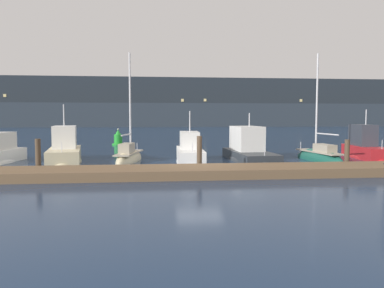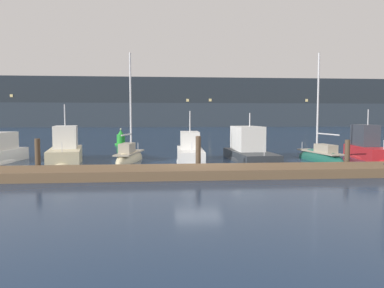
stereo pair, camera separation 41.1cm
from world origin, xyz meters
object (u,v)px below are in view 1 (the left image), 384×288
Objects in this scene: motorboat_berth_8 at (365,152)px; channel_buoy at (118,139)px; sailboat_berth_7 at (319,159)px; sailboat_berth_4 at (129,159)px; motorboat_berth_5 at (190,156)px; motorboat_berth_6 at (249,155)px; motorboat_berth_3 at (65,155)px.

motorboat_berth_8 is 3.45× the size of channel_buoy.
sailboat_berth_7 is at bearing -46.66° from channel_buoy.
motorboat_berth_8 is (16.56, 0.05, 0.35)m from sailboat_berth_4.
sailboat_berth_7 is at bearing -2.76° from motorboat_berth_5.
motorboat_berth_6 is at bearing -55.96° from channel_buoy.
sailboat_berth_4 is 1.32× the size of motorboat_berth_5.
sailboat_berth_4 is 1.00× the size of sailboat_berth_7.
sailboat_berth_7 is at bearing -4.89° from motorboat_berth_3.
motorboat_berth_3 is 0.83× the size of sailboat_berth_4.
sailboat_berth_7 is 21.30m from channel_buoy.
motorboat_berth_6 is 17.84m from channel_buoy.
sailboat_berth_7 reaches higher than motorboat_berth_8.
motorboat_berth_8 is (8.56, 0.48, 0.08)m from motorboat_berth_6.
motorboat_berth_6 is 4.07× the size of channel_buoy.
sailboat_berth_4 reaches higher than motorboat_berth_3.
motorboat_berth_8 reaches higher than motorboat_berth_5.
channel_buoy is at bearing 81.01° from motorboat_berth_3.
sailboat_berth_4 is 12.69m from sailboat_berth_7.
motorboat_berth_3 reaches higher than motorboat_berth_6.
channel_buoy is at bearing 142.36° from motorboat_berth_8.
motorboat_berth_3 is 0.83× the size of sailboat_berth_7.
motorboat_berth_5 is 1.02× the size of motorboat_berth_8.
channel_buoy is (-1.98, 14.35, 0.50)m from sailboat_berth_4.
sailboat_berth_7 reaches higher than motorboat_berth_3.
motorboat_berth_8 is (3.93, 1.19, 0.36)m from sailboat_berth_7.
sailboat_berth_7 is (12.64, -1.14, -0.01)m from sailboat_berth_4.
motorboat_berth_3 is 20.77m from motorboat_berth_8.
motorboat_berth_6 reaches higher than channel_buoy.
sailboat_berth_4 is at bearing 174.87° from sailboat_berth_7.
motorboat_berth_8 is 23.42m from channel_buoy.
motorboat_berth_5 is at bearing -7.13° from motorboat_berth_3.
sailboat_berth_7 is (4.63, -0.71, -0.28)m from motorboat_berth_6.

